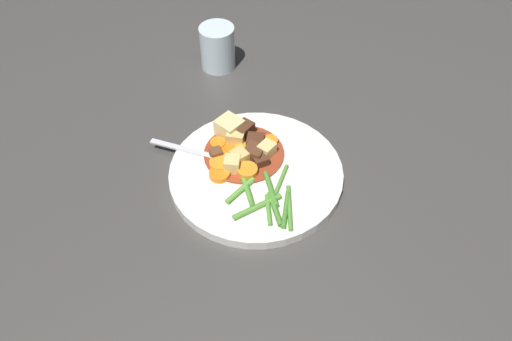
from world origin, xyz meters
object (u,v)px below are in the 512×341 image
at_px(carrot_slice_6, 220,174).
at_px(potato_chunk_0, 234,138).
at_px(potato_chunk_1, 239,157).
at_px(meat_chunk_3, 261,161).
at_px(carrot_slice_3, 220,164).
at_px(meat_chunk_4, 255,142).
at_px(potato_chunk_3, 267,150).
at_px(carrot_slice_1, 241,150).
at_px(dinner_plate, 256,174).
at_px(carrot_slice_0, 218,144).
at_px(meat_chunk_1, 216,154).
at_px(fork, 202,154).
at_px(water_glass, 218,47).
at_px(potato_chunk_2, 232,164).
at_px(potato_chunk_4, 229,128).
at_px(meat_chunk_0, 254,153).
at_px(carrot_slice_2, 229,151).
at_px(carrot_slice_5, 270,142).
at_px(meat_chunk_2, 243,131).
at_px(carrot_slice_4, 246,170).

height_order(carrot_slice_6, potato_chunk_0, potato_chunk_0).
distance_m(potato_chunk_1, meat_chunk_3, 0.04).
height_order(carrot_slice_3, meat_chunk_4, meat_chunk_4).
distance_m(carrot_slice_3, potato_chunk_3, 0.08).
bearing_deg(carrot_slice_1, dinner_plate, -177.11).
distance_m(carrot_slice_0, carrot_slice_1, 0.04).
relative_size(potato_chunk_3, meat_chunk_1, 1.44).
distance_m(carrot_slice_3, carrot_slice_6, 0.02).
distance_m(fork, water_glass, 0.27).
height_order(potato_chunk_3, meat_chunk_3, potato_chunk_3).
bearing_deg(fork, potato_chunk_3, -118.93).
relative_size(potato_chunk_2, meat_chunk_4, 0.90).
bearing_deg(water_glass, potato_chunk_3, 170.77).
xyz_separation_m(potato_chunk_0, potato_chunk_1, (-0.04, 0.01, -0.00)).
distance_m(potato_chunk_3, meat_chunk_3, 0.02).
distance_m(dinner_plate, potato_chunk_4, 0.10).
bearing_deg(meat_chunk_0, dinner_plate, 156.37).
xyz_separation_m(carrot_slice_1, carrot_slice_2, (0.01, 0.02, -0.00)).
bearing_deg(carrot_slice_0, meat_chunk_4, -118.13).
bearing_deg(meat_chunk_1, carrot_slice_5, -98.97).
height_order(meat_chunk_3, fork, meat_chunk_3).
bearing_deg(potato_chunk_0, meat_chunk_2, -68.52).
bearing_deg(fork, meat_chunk_1, -134.96).
xyz_separation_m(meat_chunk_0, meat_chunk_1, (0.03, 0.06, -0.00)).
bearing_deg(carrot_slice_0, meat_chunk_1, 147.72).
xyz_separation_m(meat_chunk_0, fork, (0.05, 0.07, -0.01)).
height_order(dinner_plate, carrot_slice_1, carrot_slice_1).
bearing_deg(carrot_slice_5, potato_chunk_4, 44.21).
bearing_deg(potato_chunk_0, carrot_slice_1, -177.88).
distance_m(carrot_slice_1, carrot_slice_2, 0.02).
xyz_separation_m(carrot_slice_3, meat_chunk_4, (0.01, -0.07, 0.00)).
xyz_separation_m(carrot_slice_6, potato_chunk_0, (0.05, -0.05, 0.01)).
xyz_separation_m(carrot_slice_0, carrot_slice_4, (-0.08, -0.01, 0.00)).
xyz_separation_m(potato_chunk_2, potato_chunk_3, (0.00, -0.07, -0.00)).
bearing_deg(carrot_slice_4, meat_chunk_0, -49.31).
xyz_separation_m(potato_chunk_0, meat_chunk_4, (-0.02, -0.03, -0.00)).
xyz_separation_m(carrot_slice_5, meat_chunk_0, (-0.01, 0.04, 0.01)).
height_order(carrot_slice_0, potato_chunk_3, potato_chunk_3).
xyz_separation_m(carrot_slice_4, fork, (0.07, 0.05, -0.01)).
xyz_separation_m(meat_chunk_1, water_glass, (0.25, -0.12, 0.02)).
xyz_separation_m(carrot_slice_0, carrot_slice_3, (-0.04, 0.02, 0.00)).
height_order(carrot_slice_3, potato_chunk_1, potato_chunk_1).
relative_size(meat_chunk_0, water_glass, 0.35).
height_order(carrot_slice_3, potato_chunk_2, potato_chunk_2).
bearing_deg(carrot_slice_4, water_glass, -17.39).
distance_m(carrot_slice_6, potato_chunk_4, 0.10).
relative_size(carrot_slice_4, potato_chunk_0, 1.15).
relative_size(meat_chunk_1, meat_chunk_4, 0.66).
bearing_deg(carrot_slice_0, potato_chunk_2, 177.22).
distance_m(carrot_slice_3, meat_chunk_0, 0.06).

